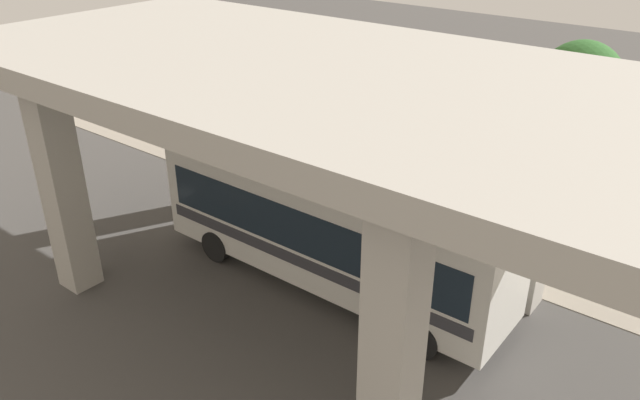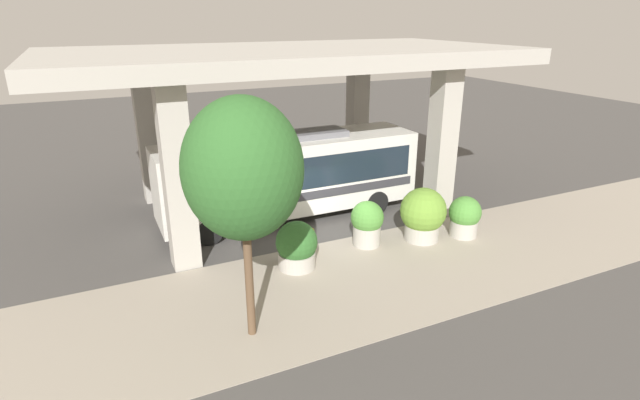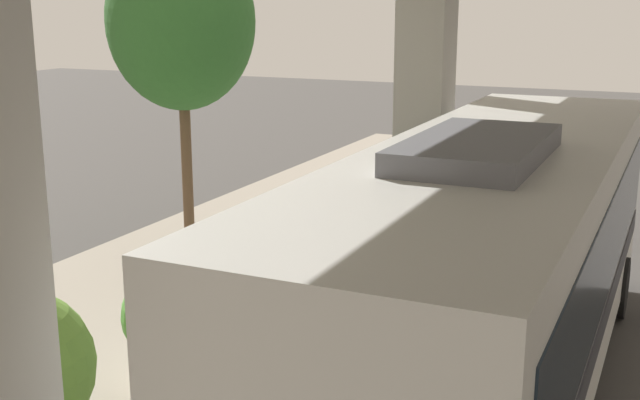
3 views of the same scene
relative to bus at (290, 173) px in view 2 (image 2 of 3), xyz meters
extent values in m
plane|color=#474442|center=(-2.95, -0.43, -1.94)|extent=(80.00, 80.00, 0.00)
cube|color=gray|center=(-5.95, -0.43, -1.93)|extent=(6.00, 40.00, 0.02)
cube|color=#ADA89E|center=(-2.45, -5.70, 1.14)|extent=(0.90, 0.90, 6.17)
cube|color=#ADA89E|center=(-2.45, 4.85, 1.14)|extent=(0.90, 0.90, 6.17)
cube|color=#ADA89E|center=(4.55, -5.70, 1.14)|extent=(0.90, 0.90, 6.17)
cube|color=#ADA89E|center=(4.55, 4.85, 1.14)|extent=(0.90, 0.90, 6.17)
cube|color=#ADA89E|center=(1.05, -0.43, 4.53)|extent=(9.40, 18.54, 0.60)
cube|color=silver|center=(0.00, 0.01, -0.05)|extent=(2.64, 10.67, 2.89)
cube|color=#19232D|center=(0.00, 0.01, 0.30)|extent=(2.68, 9.82, 1.27)
cube|color=#333338|center=(0.00, 0.01, -0.62)|extent=(2.68, 10.14, 0.35)
cube|color=slate|center=(0.00, -1.06, 1.52)|extent=(1.32, 2.67, 0.24)
cylinder|color=black|center=(-1.24, 3.74, -1.44)|extent=(0.28, 1.00, 1.00)
cylinder|color=black|center=(1.24, 3.74, -1.44)|extent=(0.28, 1.00, 1.00)
cylinder|color=black|center=(-1.24, -3.46, -1.44)|extent=(0.28, 1.00, 1.00)
cylinder|color=black|center=(1.24, -3.46, -1.44)|extent=(0.28, 1.00, 1.00)
cylinder|color=gold|center=(-3.44, 0.58, -1.55)|extent=(0.19, 0.19, 0.79)
sphere|color=gold|center=(-3.44, 0.58, -1.10)|extent=(0.18, 0.18, 0.18)
cylinder|color=gold|center=(-3.58, 0.58, -1.43)|extent=(0.11, 0.08, 0.08)
cylinder|color=gold|center=(-3.30, 0.58, -1.43)|extent=(0.11, 0.08, 0.08)
cylinder|color=#ADA89E|center=(-3.76, -1.49, -1.56)|extent=(1.02, 1.02, 0.77)
sphere|color=#4C8C38|center=(-3.76, -1.49, -0.84)|extent=(1.21, 1.21, 1.21)
sphere|color=#BF334C|center=(-3.64, -1.60, -1.03)|extent=(0.36, 0.36, 0.36)
cylinder|color=#ADA89E|center=(-4.67, -5.26, -1.62)|extent=(1.04, 1.04, 0.65)
sphere|color=#4C8C38|center=(-4.67, -5.26, -0.96)|extent=(1.22, 1.22, 1.22)
sphere|color=orange|center=(-4.54, -5.37, -1.15)|extent=(0.36, 0.36, 0.36)
cylinder|color=#ADA89E|center=(-4.25, -3.61, -1.59)|extent=(1.29, 1.29, 0.71)
sphere|color=olive|center=(-4.25, -3.61, -0.76)|extent=(1.72, 1.72, 1.72)
sphere|color=#993F8C|center=(-4.09, -3.74, -1.05)|extent=(0.45, 0.45, 0.45)
cylinder|color=#ADA89E|center=(-4.27, 1.51, -1.66)|extent=(1.26, 1.26, 0.56)
sphere|color=#2D6028|center=(-4.27, 1.51, -0.99)|extent=(1.40, 1.40, 1.40)
sphere|color=#993F8C|center=(-4.12, 1.39, -1.20)|extent=(0.44, 0.44, 0.44)
cylinder|color=brown|center=(-7.19, 4.05, -0.07)|extent=(0.22, 0.22, 3.74)
ellipsoid|color=#2D6028|center=(-7.19, 4.05, 2.67)|extent=(2.91, 2.91, 3.49)
camera|label=1|loc=(12.27, 9.22, 8.48)|focal=35.00mm
camera|label=2|loc=(-18.16, 7.24, 6.13)|focal=28.00mm
camera|label=3|loc=(1.97, -9.35, 3.01)|focal=45.00mm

